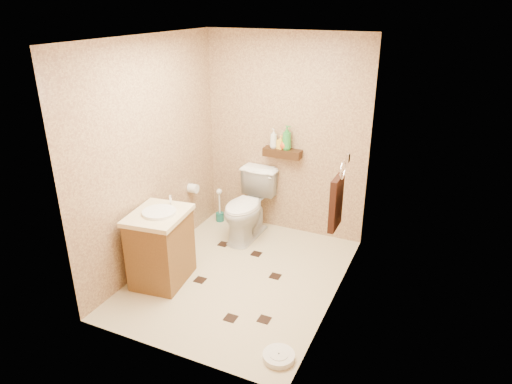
% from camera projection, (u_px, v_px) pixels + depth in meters
% --- Properties ---
extents(ground, '(2.50, 2.50, 0.00)m').
position_uv_depth(ground, '(240.00, 276.00, 4.82)').
color(ground, '#C0B38C').
rests_on(ground, ground).
extents(wall_back, '(2.00, 0.04, 2.40)m').
position_uv_depth(wall_back, '(285.00, 137.00, 5.40)').
color(wall_back, tan).
rests_on(wall_back, ground).
extents(wall_front, '(2.00, 0.04, 2.40)m').
position_uv_depth(wall_front, '(161.00, 224.00, 3.30)').
color(wall_front, tan).
rests_on(wall_front, ground).
extents(wall_left, '(0.04, 2.50, 2.40)m').
position_uv_depth(wall_left, '(152.00, 156.00, 4.73)').
color(wall_left, tan).
rests_on(wall_left, ground).
extents(wall_right, '(0.04, 2.50, 2.40)m').
position_uv_depth(wall_right, '(341.00, 186.00, 3.97)').
color(wall_right, tan).
rests_on(wall_right, ground).
extents(ceiling, '(2.00, 2.50, 0.02)m').
position_uv_depth(ceiling, '(236.00, 37.00, 3.88)').
color(ceiling, silver).
rests_on(ceiling, wall_back).
extents(wall_shelf, '(0.46, 0.14, 0.10)m').
position_uv_depth(wall_shelf, '(282.00, 153.00, 5.40)').
color(wall_shelf, '#3D2410').
rests_on(wall_shelf, wall_back).
extents(floor_accents, '(1.11, 1.29, 0.01)m').
position_uv_depth(floor_accents, '(241.00, 279.00, 4.77)').
color(floor_accents, black).
rests_on(floor_accents, ground).
extents(toilet, '(0.48, 0.81, 0.82)m').
position_uv_depth(toilet, '(248.00, 206.00, 5.47)').
color(toilet, white).
rests_on(toilet, ground).
extents(vanity, '(0.59, 0.69, 0.89)m').
position_uv_depth(vanity, '(161.00, 246.00, 4.61)').
color(vanity, brown).
rests_on(vanity, ground).
extents(bathroom_scale, '(0.35, 0.35, 0.05)m').
position_uv_depth(bathroom_scale, '(279.00, 356.00, 3.70)').
color(bathroom_scale, white).
rests_on(bathroom_scale, ground).
extents(toilet_brush, '(0.10, 0.10, 0.46)m').
position_uv_depth(toilet_brush, '(220.00, 210.00, 5.96)').
color(toilet_brush, '#196659').
rests_on(toilet_brush, ground).
extents(towel_ring, '(0.12, 0.30, 0.76)m').
position_uv_depth(towel_ring, '(337.00, 200.00, 4.31)').
color(towel_ring, silver).
rests_on(towel_ring, wall_right).
extents(toilet_paper, '(0.12, 0.11, 0.12)m').
position_uv_depth(toilet_paper, '(193.00, 188.00, 5.49)').
color(toilet_paper, white).
rests_on(toilet_paper, wall_left).
extents(bottle_a, '(0.12, 0.12, 0.23)m').
position_uv_depth(bottle_a, '(274.00, 138.00, 5.38)').
color(bottle_a, silver).
rests_on(bottle_a, wall_shelf).
extents(bottle_b, '(0.09, 0.09, 0.16)m').
position_uv_depth(bottle_b, '(281.00, 142.00, 5.36)').
color(bottle_b, gold).
rests_on(bottle_b, wall_shelf).
extents(bottle_c, '(0.16, 0.16, 0.15)m').
position_uv_depth(bottle_c, '(284.00, 143.00, 5.34)').
color(bottle_c, '#CA4D17').
rests_on(bottle_c, wall_shelf).
extents(bottle_d, '(0.14, 0.14, 0.29)m').
position_uv_depth(bottle_d, '(287.00, 138.00, 5.31)').
color(bottle_d, '#2C8433').
rests_on(bottle_d, wall_shelf).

